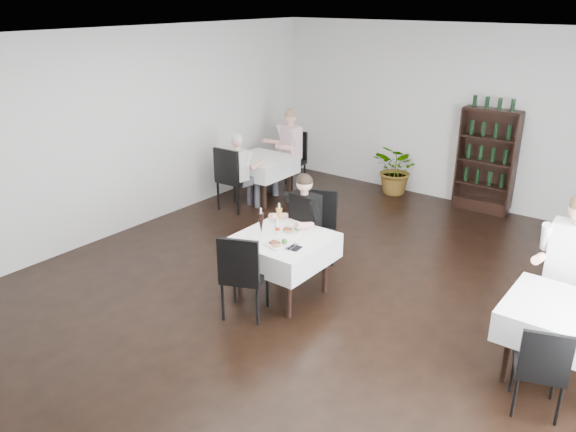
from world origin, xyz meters
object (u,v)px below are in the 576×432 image
object	(u,v)px
wine_shelf	(486,162)
diner_main	(301,219)
main_table	(283,248)
potted_tree	(397,170)

from	to	relation	value
wine_shelf	diner_main	bearing A→B (deg)	-105.05
main_table	diner_main	size ratio (longest dim) A/B	0.75
wine_shelf	main_table	xyz separation A→B (m)	(-0.90, -4.31, -0.23)
wine_shelf	potted_tree	bearing A→B (deg)	-175.71
wine_shelf	diner_main	distance (m)	3.93
main_table	diner_main	world-z (taller)	diner_main
wine_shelf	potted_tree	world-z (taller)	wine_shelf
main_table	potted_tree	world-z (taller)	potted_tree
potted_tree	wine_shelf	bearing A→B (deg)	4.29
diner_main	main_table	bearing A→B (deg)	-76.98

